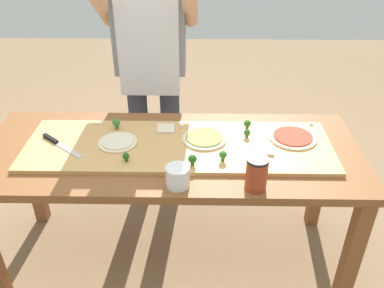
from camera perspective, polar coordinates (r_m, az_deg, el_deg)
name	(u,v)px	position (r m, az deg, el deg)	size (l,w,h in m)	color
ground_plane	(174,256)	(2.46, -2.55, -15.37)	(8.00, 8.00, 0.00)	#896B4C
prep_table	(171,165)	(2.03, -2.99, -2.94)	(1.84, 0.73, 0.74)	brown
cutting_board	(179,146)	(1.97, -1.90, -0.28)	(1.48, 0.46, 0.02)	tan
chefs_knife	(57,143)	(2.07, -18.41, 0.20)	(0.24, 0.20, 0.02)	#B7BABF
pizza_whole_pesto_green	(204,138)	(2.00, 1.75, 0.82)	(0.22, 0.22, 0.02)	beige
pizza_whole_tomato_red	(293,137)	(2.07, 13.92, 0.93)	(0.23, 0.23, 0.02)	beige
pizza_whole_cheese_artichoke	(118,142)	(2.00, -10.34, 0.26)	(0.19, 0.19, 0.02)	beige
pizza_slice_near_right	(263,149)	(1.95, 9.84, -0.71)	(0.10, 0.10, 0.01)	beige
pizza_slice_far_left	(166,129)	(2.09, -3.69, 2.16)	(0.09, 0.09, 0.01)	beige
broccoli_floret_back_right	(126,156)	(1.86, -9.22, -1.72)	(0.03, 0.03, 0.04)	#2C5915
broccoli_floret_center_left	(247,124)	(2.09, 7.75, 2.81)	(0.04, 0.04, 0.05)	#366618
broccoli_floret_front_right	(247,133)	(2.03, 7.70, 1.58)	(0.03, 0.03, 0.04)	#366618
broccoli_floret_back_left	(223,155)	(1.84, 4.35, -1.54)	(0.04, 0.04, 0.05)	#3F7220
broccoli_floret_front_left	(192,159)	(1.80, 0.07, -2.15)	(0.04, 0.04, 0.05)	#2C5915
broccoli_floret_center_right	(116,123)	(2.11, -10.54, 2.92)	(0.04, 0.04, 0.06)	#3F7220
cheese_crumble_a	(182,126)	(2.09, -1.37, 2.47)	(0.02, 0.02, 0.02)	silver
cheese_crumble_b	(101,124)	(2.18, -12.55, 2.81)	(0.02, 0.02, 0.02)	white
cheese_crumble_c	(311,124)	(2.22, 16.34, 2.75)	(0.01, 0.01, 0.01)	white
flour_cup	(178,178)	(1.71, -2.02, -4.71)	(0.10, 0.10, 0.09)	white
sauce_jar	(257,174)	(1.70, 9.01, -4.11)	(0.09, 0.09, 0.15)	#99381E
cook_center	(151,55)	(2.41, -5.81, 12.31)	(0.54, 0.39, 1.67)	#333847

